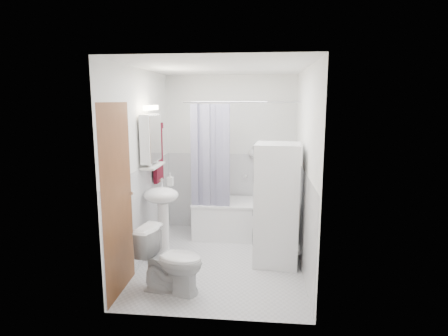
# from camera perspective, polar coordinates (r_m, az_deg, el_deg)

# --- Properties ---
(floor) EXTENTS (2.60, 2.60, 0.00)m
(floor) POSITION_cam_1_polar(r_m,az_deg,el_deg) (4.92, -0.34, -13.93)
(floor) COLOR silver
(floor) RESTS_ON ground
(room_walls) EXTENTS (2.60, 2.60, 2.60)m
(room_walls) POSITION_cam_1_polar(r_m,az_deg,el_deg) (4.53, -0.36, 3.52)
(room_walls) COLOR white
(room_walls) RESTS_ON ground
(wainscot) EXTENTS (1.98, 2.58, 2.58)m
(wainscot) POSITION_cam_1_polar(r_m,az_deg,el_deg) (4.99, 0.01, -6.25)
(wainscot) COLOR white
(wainscot) RESTS_ON ground
(door) EXTENTS (0.05, 2.00, 2.00)m
(door) POSITION_cam_1_polar(r_m,az_deg,el_deg) (4.29, -13.90, -3.75)
(door) COLOR brown
(door) RESTS_ON ground
(bathtub) EXTENTS (1.41, 0.67, 0.54)m
(bathtub) POSITION_cam_1_polar(r_m,az_deg,el_deg) (5.66, 2.61, -7.46)
(bathtub) COLOR white
(bathtub) RESTS_ON ground
(tub_spout) EXTENTS (0.04, 0.12, 0.04)m
(tub_spout) POSITION_cam_1_polar(r_m,az_deg,el_deg) (5.83, 4.80, -1.24)
(tub_spout) COLOR silver
(tub_spout) RESTS_ON room_walls
(curtain_rod) EXTENTS (1.59, 0.02, 0.02)m
(curtain_rod) POSITION_cam_1_polar(r_m,az_deg,el_deg) (5.12, 2.59, 10.04)
(curtain_rod) COLOR silver
(curtain_rod) RESTS_ON room_walls
(shower_curtain) EXTENTS (0.55, 0.02, 1.45)m
(shower_curtain) POSITION_cam_1_polar(r_m,az_deg,el_deg) (5.22, -2.09, 1.78)
(shower_curtain) COLOR #171448
(shower_curtain) RESTS_ON curtain_rod
(sink) EXTENTS (0.44, 0.37, 1.04)m
(sink) POSITION_cam_1_polar(r_m,az_deg,el_deg) (4.79, -9.45, -5.82)
(sink) COLOR white
(sink) RESTS_ON ground
(medicine_cabinet) EXTENTS (0.13, 0.50, 0.71)m
(medicine_cabinet) POSITION_cam_1_polar(r_m,az_deg,el_deg) (4.80, -11.08, 4.65)
(medicine_cabinet) COLOR white
(medicine_cabinet) RESTS_ON room_walls
(shelf) EXTENTS (0.18, 0.54, 0.02)m
(shelf) POSITION_cam_1_polar(r_m,az_deg,el_deg) (4.84, -10.77, 0.34)
(shelf) COLOR silver
(shelf) RESTS_ON room_walls
(shower_caddy) EXTENTS (0.22, 0.06, 0.02)m
(shower_caddy) POSITION_cam_1_polar(r_m,az_deg,el_deg) (5.77, 5.33, 1.55)
(shower_caddy) COLOR silver
(shower_caddy) RESTS_ON room_walls
(towel) EXTENTS (0.07, 0.34, 0.83)m
(towel) POSITION_cam_1_polar(r_m,az_deg,el_deg) (5.23, -10.02, 2.47)
(towel) COLOR #5A111A
(towel) RESTS_ON room_walls
(washer_dryer) EXTENTS (0.58, 0.57, 1.51)m
(washer_dryer) POSITION_cam_1_polar(r_m,az_deg,el_deg) (4.67, 8.00, -5.50)
(washer_dryer) COLOR white
(washer_dryer) RESTS_ON ground
(toilet) EXTENTS (0.76, 0.52, 0.69)m
(toilet) POSITION_cam_1_polar(r_m,az_deg,el_deg) (4.12, -8.01, -13.79)
(toilet) COLOR white
(toilet) RESTS_ON ground
(soap_pump) EXTENTS (0.08, 0.17, 0.08)m
(soap_pump) POSITION_cam_1_polar(r_m,az_deg,el_deg) (4.98, -8.20, -2.24)
(soap_pump) COLOR gray
(soap_pump) RESTS_ON sink
(shelf_bottle) EXTENTS (0.07, 0.18, 0.07)m
(shelf_bottle) POSITION_cam_1_polar(r_m,az_deg,el_deg) (4.69, -11.30, 0.61)
(shelf_bottle) COLOR gray
(shelf_bottle) RESTS_ON shelf
(shelf_cup) EXTENTS (0.10, 0.09, 0.10)m
(shelf_cup) POSITION_cam_1_polar(r_m,az_deg,el_deg) (4.94, -10.40, 1.30)
(shelf_cup) COLOR gray
(shelf_cup) RESTS_ON shelf
(shampoo_a) EXTENTS (0.13, 0.17, 0.13)m
(shampoo_a) POSITION_cam_1_polar(r_m,az_deg,el_deg) (5.76, 4.42, 2.31)
(shampoo_a) COLOR gray
(shampoo_a) RESTS_ON shower_caddy
(shampoo_b) EXTENTS (0.08, 0.21, 0.08)m
(shampoo_b) POSITION_cam_1_polar(r_m,az_deg,el_deg) (5.77, 5.61, 2.04)
(shampoo_b) COLOR #2850A3
(shampoo_b) RESTS_ON shower_caddy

